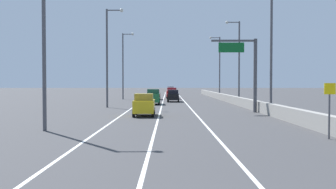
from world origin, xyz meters
TOP-DOWN VIEW (x-y plane):
  - ground_plane at (0.00, 64.00)m, footprint 320.00×320.00m
  - lane_stripe_left at (-5.50, 55.00)m, footprint 0.16×130.00m
  - lane_stripe_center at (-2.00, 55.00)m, footprint 0.16×130.00m
  - lane_stripe_right at (1.50, 55.00)m, footprint 0.16×130.00m
  - jersey_barrier_right at (8.33, 40.00)m, footprint 0.60×120.00m
  - overhead_sign_gantry at (6.99, 32.73)m, footprint 4.68×0.36m
  - speed_advisory_sign at (7.43, 13.98)m, footprint 0.60×0.11m
  - lamp_post_right_second at (8.56, 30.67)m, footprint 2.14×0.44m
  - lamp_post_right_third at (9.01, 49.78)m, footprint 2.14×0.44m
  - lamp_post_right_fourth at (8.73, 68.89)m, footprint 2.14×0.44m
  - lamp_post_left_near at (-8.69, 17.56)m, footprint 2.14×0.44m
  - lamp_post_left_mid at (-8.40, 40.49)m, footprint 2.14×0.44m
  - lamp_post_left_far at (-9.16, 63.43)m, footprint 2.14×0.44m
  - car_black_0 at (-0.34, 54.60)m, footprint 1.95×4.65m
  - car_gray_1 at (-3.53, 62.22)m, footprint 1.90×4.44m
  - car_green_2 at (-3.24, 47.26)m, footprint 1.88×4.76m
  - car_silver_3 at (-0.54, 92.61)m, footprint 1.92×4.42m
  - car_red_4 at (-0.51, 65.93)m, footprint 2.09×4.85m
  - car_yellow_5 at (-3.34, 28.37)m, footprint 1.94×4.06m

SIDE VIEW (x-z plane):
  - ground_plane at x=0.00m, z-range 0.00..0.00m
  - lane_stripe_left at x=-5.50m, z-range 0.00..0.00m
  - lane_stripe_center at x=-2.00m, z-range 0.00..0.00m
  - lane_stripe_right at x=1.50m, z-range 0.00..0.00m
  - jersey_barrier_right at x=8.33m, z-range 0.00..1.10m
  - car_gray_1 at x=-3.53m, z-range 0.00..1.86m
  - car_black_0 at x=-0.34m, z-range 0.00..1.91m
  - car_yellow_5 at x=-3.34m, z-range -0.01..2.04m
  - car_red_4 at x=-0.51m, z-range 0.00..2.11m
  - car_silver_3 at x=-0.54m, z-range -0.01..2.12m
  - car_green_2 at x=-3.24m, z-range -0.01..2.14m
  - speed_advisory_sign at x=7.43m, z-range 0.26..3.26m
  - overhead_sign_gantry at x=6.99m, z-range 0.98..8.48m
  - lamp_post_right_second at x=8.56m, z-range 0.77..12.83m
  - lamp_post_right_third at x=9.01m, z-range 0.77..12.83m
  - lamp_post_right_fourth at x=8.73m, z-range 0.77..12.83m
  - lamp_post_left_near at x=-8.69m, z-range 0.77..12.83m
  - lamp_post_left_mid at x=-8.40m, z-range 0.77..12.83m
  - lamp_post_left_far at x=-9.16m, z-range 0.77..12.83m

